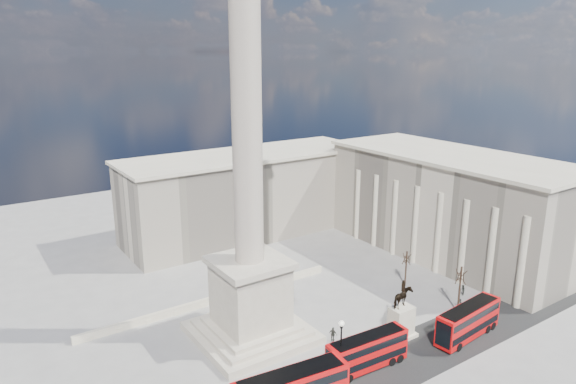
# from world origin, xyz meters

# --- Properties ---
(ground) EXTENTS (180.00, 180.00, 0.00)m
(ground) POSITION_xyz_m (0.00, 0.00, 0.00)
(ground) COLOR gray
(ground) RESTS_ON ground
(asphalt_road) EXTENTS (120.00, 9.00, 0.01)m
(asphalt_road) POSITION_xyz_m (5.00, -10.00, 0.00)
(asphalt_road) COLOR #272727
(asphalt_road) RESTS_ON ground
(nelsons_column) EXTENTS (14.00, 14.00, 49.85)m
(nelsons_column) POSITION_xyz_m (0.00, 5.00, 12.92)
(nelsons_column) COLOR beige
(nelsons_column) RESTS_ON ground
(balustrade_wall) EXTENTS (40.00, 0.60, 1.10)m
(balustrade_wall) POSITION_xyz_m (0.00, 16.00, 0.55)
(balustrade_wall) COLOR beige
(balustrade_wall) RESTS_ON ground
(building_east) EXTENTS (19.00, 46.00, 18.60)m
(building_east) POSITION_xyz_m (45.00, 10.00, 9.32)
(building_east) COLOR beige
(building_east) RESTS_ON ground
(building_northeast) EXTENTS (51.00, 17.00, 16.60)m
(building_northeast) POSITION_xyz_m (20.00, 40.00, 8.32)
(building_northeast) COLOR beige
(building_northeast) RESTS_ON ground
(red_bus_b) EXTENTS (10.58, 3.04, 4.24)m
(red_bus_b) POSITION_xyz_m (7.70, -8.86, 2.22)
(red_bus_b) COLOR red
(red_bus_b) RESTS_ON ground
(red_bus_c) EXTENTS (11.19, 3.52, 4.46)m
(red_bus_c) POSITION_xyz_m (23.18, -11.13, 2.34)
(red_bus_c) COLOR red
(red_bus_c) RESTS_ON ground
(red_bus_d) EXTENTS (11.92, 3.08, 4.81)m
(red_bus_d) POSITION_xyz_m (45.54, -10.26, 2.52)
(red_bus_d) COLOR red
(red_bus_d) RESTS_ON ground
(victorian_lamp) EXTENTS (0.63, 0.63, 7.31)m
(victorian_lamp) POSITION_xyz_m (3.80, -8.57, 4.31)
(victorian_lamp) COLOR black
(victorian_lamp) RESTS_ON ground
(equestrian_statue) EXTENTS (3.84, 2.88, 8.03)m
(equestrian_statue) POSITION_xyz_m (16.09, -6.12, 2.78)
(equestrian_statue) COLOR beige
(equestrian_statue) RESTS_ON ground
(bare_tree_near) EXTENTS (1.68, 1.68, 7.35)m
(bare_tree_near) POSITION_xyz_m (27.74, -6.11, 5.79)
(bare_tree_near) COLOR #332319
(bare_tree_near) RESTS_ON ground
(bare_tree_mid) EXTENTS (1.61, 1.61, 6.10)m
(bare_tree_mid) POSITION_xyz_m (27.96, 4.25, 4.80)
(bare_tree_mid) COLOR #332319
(bare_tree_mid) RESTS_ON ground
(bare_tree_far) EXTENTS (1.77, 1.77, 7.23)m
(bare_tree_far) POSITION_xyz_m (42.91, 9.91, 5.70)
(bare_tree_far) COLOR #332319
(bare_tree_far) RESTS_ON ground
(pedestrian_walking) EXTENTS (0.72, 0.59, 1.69)m
(pedestrian_walking) POSITION_xyz_m (28.60, -5.84, 0.85)
(pedestrian_walking) COLOR #272A24
(pedestrian_walking) RESTS_ON ground
(pedestrian_standing) EXTENTS (1.01, 0.98, 1.64)m
(pedestrian_standing) POSITION_xyz_m (32.76, -3.05, 0.82)
(pedestrian_standing) COLOR #272A24
(pedestrian_standing) RESTS_ON ground
(pedestrian_crossing) EXTENTS (0.90, 1.20, 1.89)m
(pedestrian_crossing) POSITION_xyz_m (8.17, -1.92, 0.95)
(pedestrian_crossing) COLOR #272A24
(pedestrian_crossing) RESTS_ON ground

